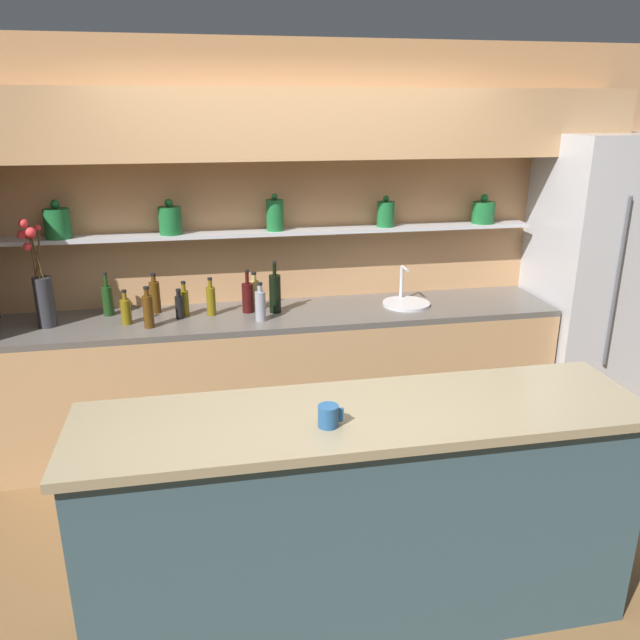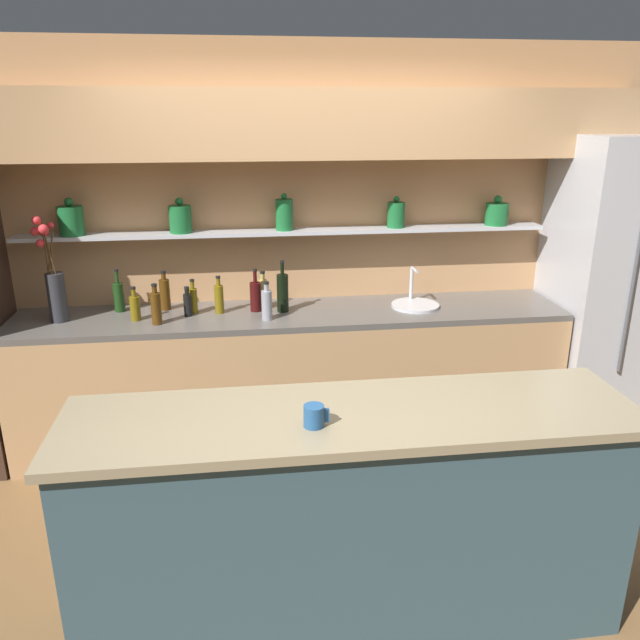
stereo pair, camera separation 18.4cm
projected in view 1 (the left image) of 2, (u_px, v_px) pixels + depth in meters
name	position (u px, v px, depth m)	size (l,w,h in m)	color
ground_plane	(341.00, 553.00, 3.22)	(12.00, 12.00, 0.00)	brown
back_wall_unit	(292.00, 208.00, 4.14)	(5.20, 0.44, 2.60)	tan
back_counter_unit	(286.00, 377.00, 4.21)	(3.58, 0.62, 0.92)	tan
island_counter	(362.00, 517.00, 2.69)	(2.35, 0.61, 1.02)	#334C56
refrigerator	(602.00, 283.00, 4.40)	(0.89, 0.73, 2.03)	#B7B7BC
flower_vase	(42.00, 289.00, 3.73)	(0.15, 0.17, 0.67)	#2D2D33
sink_fixture	(406.00, 302.00, 4.21)	(0.32, 0.32, 0.25)	#B7B7BC
bottle_spirit_0	(155.00, 296.00, 4.02)	(0.07, 0.07, 0.26)	#4C2D0C
bottle_oil_1	(126.00, 311.00, 3.82)	(0.06, 0.06, 0.22)	brown
bottle_sauce_2	(179.00, 306.00, 3.92)	(0.05, 0.05, 0.19)	black
bottle_wine_3	(108.00, 300.00, 3.97)	(0.07, 0.07, 0.28)	#193814
bottle_wine_4	(248.00, 297.00, 4.03)	(0.07, 0.07, 0.28)	#380C0C
bottle_wine_5	(275.00, 293.00, 4.02)	(0.08, 0.08, 0.34)	black
bottle_spirit_6	(260.00, 305.00, 3.87)	(0.07, 0.07, 0.25)	gray
bottle_oil_7	(211.00, 300.00, 3.98)	(0.06, 0.06, 0.25)	brown
bottle_spirit_8	(148.00, 310.00, 3.75)	(0.06, 0.06, 0.26)	#4C2D0C
bottle_oil_9	(185.00, 302.00, 3.97)	(0.05, 0.05, 0.23)	brown
bottle_spirit_10	(254.00, 293.00, 4.11)	(0.06, 0.06, 0.25)	tan
coffee_mug	(329.00, 416.00, 2.39)	(0.10, 0.08, 0.09)	#235184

